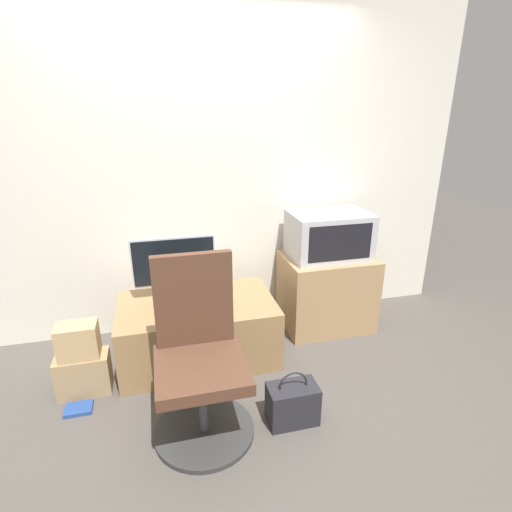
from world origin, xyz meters
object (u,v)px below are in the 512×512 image
mouse (210,307)px  main_monitor (175,268)px  office_chair (200,364)px  book (79,409)px  keyboard (181,309)px  crt_tv (329,235)px  cardboard_box_lower (84,374)px  handbag (293,403)px

mouse → main_monitor: bearing=128.9°
main_monitor → office_chair: bearing=-85.5°
office_chair → book: office_chair is taller
keyboard → crt_tv: (1.23, 0.31, 0.35)m
cardboard_box_lower → mouse: bearing=6.8°
main_monitor → cardboard_box_lower: size_ratio=1.82×
keyboard → cardboard_box_lower: 0.75m
keyboard → office_chair: office_chair is taller
main_monitor → cardboard_box_lower: bearing=-150.6°
keyboard → handbag: (0.58, -0.73, -0.33)m
mouse → keyboard: bearing=171.7°
mouse → crt_tv: size_ratio=0.10×
main_monitor → crt_tv: bearing=3.7°
office_chair → mouse: bearing=76.6°
keyboard → mouse: mouse is taller
main_monitor → office_chair: size_ratio=0.59×
mouse → book: size_ratio=0.39×
cardboard_box_lower → handbag: size_ratio=0.96×
keyboard → office_chair: bearing=-84.9°
mouse → cardboard_box_lower: 0.93m
keyboard → mouse: 0.20m
crt_tv → mouse: bearing=-161.6°
book → main_monitor: bearing=39.3°
keyboard → office_chair: 0.63m
main_monitor → handbag: bearing=-58.2°
main_monitor → keyboard: (0.01, -0.23, -0.22)m
office_chair → book: bearing=156.9°
handbag → keyboard: bearing=128.7°
main_monitor → keyboard: bearing=-86.9°
office_chair → cardboard_box_lower: 0.92m
mouse → office_chair: bearing=-103.4°
main_monitor → book: size_ratio=3.70×
keyboard → crt_tv: bearing=14.3°
office_chair → handbag: (0.53, -0.10, -0.30)m
keyboard → handbag: size_ratio=0.80×
crt_tv → handbag: crt_tv is taller
crt_tv → office_chair: (-1.18, -0.94, -0.38)m
main_monitor → book: 1.10m
crt_tv → cardboard_box_lower: (-1.89, -0.45, -0.67)m
mouse → crt_tv: bearing=18.4°
mouse → crt_tv: crt_tv is taller
keyboard → book: size_ratio=1.71×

